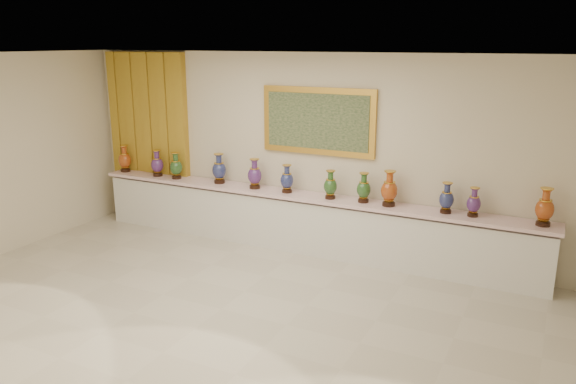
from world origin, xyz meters
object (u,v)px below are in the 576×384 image
object	(u,v)px
counter	(301,223)
vase_2	(176,167)
vase_1	(157,164)
vase_0	(125,160)

from	to	relation	value
counter	vase_2	distance (m)	2.40
counter	vase_1	xyz separation A→B (m)	(-2.71, -0.05, 0.67)
vase_0	vase_1	xyz separation A→B (m)	(0.74, -0.02, -0.01)
counter	vase_1	size ratio (longest dim) A/B	16.08
vase_0	vase_1	bearing A→B (deg)	-1.23
counter	vase_0	xyz separation A→B (m)	(-3.45, -0.03, 0.68)
vase_0	vase_1	distance (m)	0.74
counter	vase_2	bearing A→B (deg)	-178.59
vase_0	vase_1	size ratio (longest dim) A/B	1.05
vase_1	vase_2	world-z (taller)	vase_1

